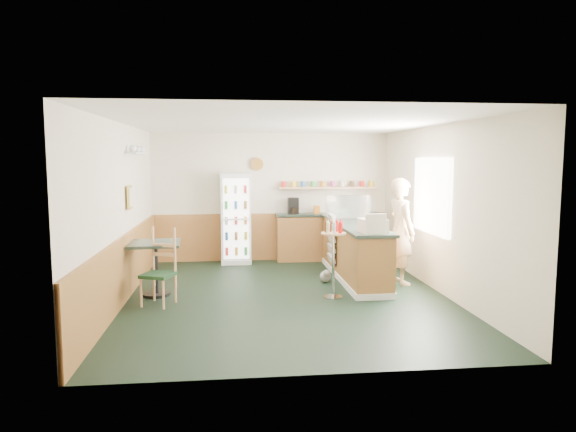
{
  "coord_description": "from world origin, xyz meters",
  "views": [
    {
      "loc": [
        -0.84,
        -7.88,
        2.15
      ],
      "look_at": [
        0.1,
        0.6,
        1.21
      ],
      "focal_mm": 32.0,
      "sensor_mm": 36.0,
      "label": 1
    }
  ],
  "objects": [
    {
      "name": "cafe_table",
      "position": [
        -2.05,
        0.26,
        0.6
      ],
      "size": [
        0.83,
        0.83,
        0.86
      ],
      "rotation": [
        0.0,
        0.0,
        0.06
      ],
      "color": "black",
      "rests_on": "ground"
    },
    {
      "name": "back_counter",
      "position": [
        1.19,
        2.8,
        0.55
      ],
      "size": [
        2.24,
        0.42,
        1.69
      ],
      "color": "#A76436",
      "rests_on": "ground"
    },
    {
      "name": "service_counter",
      "position": [
        1.35,
        1.07,
        0.46
      ],
      "size": [
        0.68,
        3.01,
        1.01
      ],
      "color": "#A76436",
      "rests_on": "ground"
    },
    {
      "name": "cafe_chair",
      "position": [
        -1.93,
        -0.19,
        0.59
      ],
      "size": [
        0.55,
        0.56,
        1.14
      ],
      "rotation": [
        0.0,
        0.0,
        -0.38
      ],
      "color": "black",
      "rests_on": "ground"
    },
    {
      "name": "newspaper_rack",
      "position": [
        0.99,
        1.35,
        0.69
      ],
      "size": [
        0.09,
        0.46,
        0.92
      ],
      "color": "black",
      "rests_on": "ground"
    },
    {
      "name": "ground",
      "position": [
        0.0,
        0.0,
        0.0
      ],
      "size": [
        6.0,
        6.0,
        0.0
      ],
      "primitive_type": "plane",
      "color": "black",
      "rests_on": "ground"
    },
    {
      "name": "drinks_fridge",
      "position": [
        -0.76,
        2.74,
        0.93
      ],
      "size": [
        0.61,
        0.53,
        1.86
      ],
      "color": "white",
      "rests_on": "ground"
    },
    {
      "name": "condiment_stand",
      "position": [
        0.72,
        -0.17,
        0.79
      ],
      "size": [
        0.38,
        0.38,
        1.2
      ],
      "rotation": [
        0.0,
        0.0,
        0.1
      ],
      "color": "silver",
      "rests_on": "ground"
    },
    {
      "name": "shopkeeper",
      "position": [
        2.05,
        0.6,
        0.92
      ],
      "size": [
        0.56,
        0.69,
        1.83
      ],
      "primitive_type": "imported",
      "rotation": [
        0.0,
        0.0,
        1.79
      ],
      "color": "tan",
      "rests_on": "ground"
    },
    {
      "name": "room_envelope",
      "position": [
        -0.23,
        0.73,
        1.52
      ],
      "size": [
        5.04,
        6.02,
        2.72
      ],
      "color": "beige",
      "rests_on": "ground"
    },
    {
      "name": "display_case",
      "position": [
        1.35,
        1.66,
        1.24
      ],
      "size": [
        0.81,
        0.42,
        0.46
      ],
      "color": "silver",
      "rests_on": "service_counter"
    },
    {
      "name": "dog_doorstop",
      "position": [
        0.79,
        0.84,
        0.11
      ],
      "size": [
        0.2,
        0.25,
        0.24
      ],
      "rotation": [
        0.0,
        0.0,
        0.31
      ],
      "color": "gray",
      "rests_on": "ground"
    },
    {
      "name": "cash_register",
      "position": [
        1.35,
        -0.12,
        1.12
      ],
      "size": [
        0.42,
        0.44,
        0.22
      ],
      "primitive_type": "cube",
      "rotation": [
        0.0,
        0.0,
        0.13
      ],
      "color": "beige",
      "rests_on": "service_counter"
    }
  ]
}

